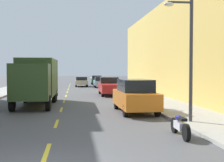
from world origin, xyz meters
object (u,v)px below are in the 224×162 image
moving_champagne_sedan (81,81)px  parked_motorcycle (180,126)px  parked_suv_white (24,84)px  parked_hatchback_navy (48,78)px  street_lamp (187,49)px  parked_hatchback_sky (100,82)px  delivery_box_truck (37,78)px  parked_suv_orange (135,96)px  parked_hatchback_forest (96,80)px  parked_suv_silver (41,80)px  parked_pickup_red (110,87)px

moving_champagne_sedan → parked_motorcycle: (2.95, -34.56, -0.34)m
parked_suv_white → parked_hatchback_navy: (-0.08, 28.24, -0.23)m
parked_hatchback_navy → street_lamp: bearing=-77.6°
parked_hatchback_navy → parked_motorcycle: parked_hatchback_navy is taller
parked_hatchback_sky → parked_motorcycle: parked_hatchback_sky is taller
delivery_box_truck → parked_suv_orange: (6.14, -4.58, -0.89)m
parked_hatchback_forest → moving_champagne_sedan: (-2.66, -6.18, -0.01)m
parked_suv_white → parked_hatchback_forest: parked_suv_white is taller
parked_suv_silver → parked_hatchback_navy: parked_suv_silver is taller
street_lamp → parked_suv_orange: street_lamp is taller
parked_suv_silver → moving_champagne_sedan: bearing=-16.2°
parked_suv_white → parked_motorcycle: (9.14, -21.61, -0.58)m
delivery_box_truck → parked_suv_silver: size_ratio=1.66×
parked_hatchback_navy → parked_hatchback_forest: bearing=-45.6°
parked_suv_silver → parked_hatchback_navy: size_ratio=1.21×
parked_suv_white → parked_suv_silver: same height
parked_hatchback_sky → street_lamp: bearing=-86.9°
parked_suv_white → parked_suv_silver: (0.16, 14.70, 0.00)m
parked_suv_orange → parked_hatchback_forest: (0.11, 34.13, -0.23)m
moving_champagne_sedan → parked_pickup_red: bearing=-81.0°
delivery_box_truck → street_lamp: bearing=-48.6°
parked_hatchback_sky → parked_pickup_red: (-0.08, -12.63, 0.07)m
street_lamp → parked_motorcycle: bearing=-115.7°
street_lamp → parked_motorcycle: 4.04m
parked_pickup_red → parked_suv_silver: (-8.51, 17.37, 0.16)m
parked_suv_white → parked_hatchback_sky: (8.75, 9.96, -0.23)m
parked_suv_white → parked_pickup_red: parked_suv_white is taller
moving_champagne_sedan → parked_hatchback_forest: bearing=66.7°
parked_hatchback_forest → parked_hatchback_navy: bearing=134.4°
parked_suv_orange → parked_hatchback_navy: (-8.82, 43.25, -0.23)m
parked_motorcycle → parked_suv_silver: bearing=103.9°
parked_suv_silver → parked_hatchback_forest: bearing=27.0°
parked_suv_orange → parked_suv_silver: same height
delivery_box_truck → parked_suv_white: bearing=104.0°
parked_suv_orange → parked_hatchback_navy: size_ratio=1.21×
parked_suv_white → parked_hatchback_forest: (8.84, 19.13, -0.23)m
parked_suv_silver → parked_hatchback_navy: bearing=91.0°
parked_pickup_red → parked_suv_silver: bearing=116.1°
parked_suv_orange → moving_champagne_sedan: 28.07m
parked_suv_orange → parked_hatchback_sky: parked_suv_orange is taller
parked_hatchback_sky → parked_pickup_red: 12.63m
parked_suv_orange → parked_hatchback_forest: size_ratio=1.20×
parked_suv_orange → parked_suv_white: bearing=120.2°
parked_pickup_red → street_lamp: bearing=-84.3°
parked_suv_white → parked_suv_silver: bearing=89.4°
parked_motorcycle → street_lamp: bearing=64.3°
parked_pickup_red → parked_hatchback_navy: 32.13m
parked_suv_orange → moving_champagne_sedan: (-2.55, 27.95, -0.24)m
parked_suv_orange → parked_suv_silver: size_ratio=1.00×
parked_hatchback_navy → moving_champagne_sedan: (6.27, -15.30, -0.01)m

